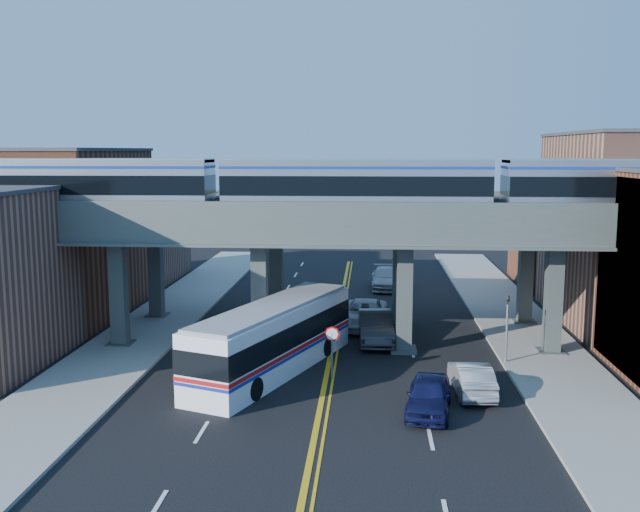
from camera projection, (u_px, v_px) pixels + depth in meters
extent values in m
plane|color=black|center=(322.00, 400.00, 31.81)|extent=(120.00, 120.00, 0.00)
cube|color=gray|center=(141.00, 336.00, 42.46)|extent=(5.00, 70.00, 0.16)
cube|color=gray|center=(533.00, 343.00, 40.87)|extent=(5.00, 70.00, 0.16)
cube|color=brown|center=(65.00, 233.00, 48.07)|extent=(8.00, 14.00, 11.00)
cube|color=brown|center=(130.00, 233.00, 61.12)|extent=(8.00, 10.00, 8.00)
cube|color=brown|center=(628.00, 230.00, 45.44)|extent=(8.00, 14.00, 12.00)
cube|color=brown|center=(570.00, 231.00, 58.48)|extent=(8.00, 10.00, 9.00)
cube|color=teal|center=(631.00, 283.00, 34.05)|extent=(0.10, 9.50, 9.50)
cube|color=#3B4442|center=(119.00, 295.00, 40.09)|extent=(0.85, 0.85, 6.00)
cube|color=#3B4442|center=(260.00, 297.00, 39.54)|extent=(0.85, 0.85, 6.00)
cube|color=#3B4442|center=(404.00, 299.00, 38.99)|extent=(0.85, 0.85, 6.00)
cube|color=#3B4442|center=(553.00, 301.00, 38.43)|extent=(0.85, 0.85, 6.00)
cube|color=#495450|center=(332.00, 231.00, 38.72)|extent=(52.00, 3.60, 1.40)
cube|color=#3B4442|center=(156.00, 273.00, 47.00)|extent=(0.85, 0.85, 6.00)
cube|color=#3B4442|center=(276.00, 275.00, 46.45)|extent=(0.85, 0.85, 6.00)
cube|color=#3B4442|center=(399.00, 276.00, 45.89)|extent=(0.85, 0.85, 6.00)
cube|color=#3B4442|center=(525.00, 278.00, 45.34)|extent=(0.85, 0.85, 6.00)
cube|color=#495450|center=(338.00, 219.00, 45.63)|extent=(52.00, 3.60, 1.40)
cube|color=black|center=(5.00, 214.00, 39.87)|extent=(2.06, 2.06, 0.23)
cube|color=black|center=(165.00, 215.00, 39.24)|extent=(2.06, 2.06, 0.23)
cube|color=#B8BAC3|center=(83.00, 185.00, 39.31)|extent=(14.24, 2.72, 3.00)
cube|color=black|center=(83.00, 183.00, 39.29)|extent=(14.26, 2.78, 1.03)
cube|color=black|center=(272.00, 216.00, 38.83)|extent=(2.06, 2.06, 0.23)
cube|color=black|center=(440.00, 217.00, 38.20)|extent=(2.06, 2.06, 0.23)
cube|color=#B8BAC3|center=(355.00, 186.00, 38.27)|extent=(14.24, 2.72, 3.00)
cube|color=black|center=(355.00, 183.00, 38.25)|extent=(14.26, 2.78, 1.03)
cube|color=black|center=(553.00, 217.00, 37.79)|extent=(2.06, 2.06, 0.23)
cylinder|color=slate|center=(332.00, 356.00, 34.58)|extent=(0.09, 0.09, 2.30)
cylinder|color=red|center=(332.00, 334.00, 34.42)|extent=(0.76, 0.04, 0.76)
cylinder|color=slate|center=(507.00, 335.00, 36.86)|extent=(0.12, 0.12, 3.20)
imported|color=black|center=(508.00, 296.00, 36.56)|extent=(0.15, 0.18, 0.90)
cube|color=white|center=(273.00, 340.00, 35.70)|extent=(7.16, 12.88, 3.29)
cube|color=black|center=(273.00, 331.00, 35.64)|extent=(7.23, 12.94, 1.11)
cube|color=#B21419|center=(273.00, 346.00, 35.75)|extent=(7.22, 12.93, 0.19)
cylinder|color=black|center=(230.00, 385.00, 32.22)|extent=(3.05, 2.02, 1.06)
cylinder|color=black|center=(305.00, 344.00, 39.06)|extent=(3.05, 2.02, 1.06)
imported|color=#10123B|center=(429.00, 395.00, 30.16)|extent=(2.42, 4.71, 1.53)
imported|color=#343336|center=(376.00, 327.00, 41.25)|extent=(2.19, 5.54, 1.79)
imported|color=silver|center=(365.00, 314.00, 44.90)|extent=(3.03, 6.03, 1.64)
imported|color=#A4A3A8|center=(386.00, 278.00, 57.40)|extent=(2.32, 5.67, 1.64)
imported|color=#98989C|center=(471.00, 378.00, 32.54)|extent=(1.78, 4.56, 1.48)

